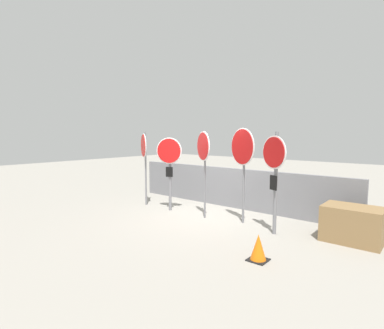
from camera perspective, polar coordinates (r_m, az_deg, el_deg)
name	(u,v)px	position (r m, az deg, el deg)	size (l,w,h in m)	color
ground_plane	(203,216)	(8.53, 2.18, -9.86)	(40.00, 40.00, 0.00)	gray
fence_back	(231,188)	(9.56, 7.51, -4.40)	(7.52, 0.12, 1.24)	slate
stop_sign_0	(144,151)	(9.76, -9.13, 2.57)	(0.67, 0.42, 2.38)	slate
stop_sign_1	(169,160)	(8.93, -4.33, 0.78)	(0.72, 0.36, 2.20)	slate
stop_sign_2	(203,152)	(8.10, 2.19, 2.47)	(0.71, 0.42, 2.38)	slate
stop_sign_3	(242,152)	(7.72, 9.59, 2.31)	(0.88, 0.41, 2.46)	slate
stop_sign_4	(274,166)	(7.00, 15.44, -0.19)	(0.69, 0.34, 2.36)	slate
traffic_cone_0	(258,248)	(5.78, 12.52, -15.21)	(0.35, 0.35, 0.49)	black
storage_crate	(352,224)	(7.36, 28.23, -9.98)	(1.16, 0.80, 0.77)	olive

